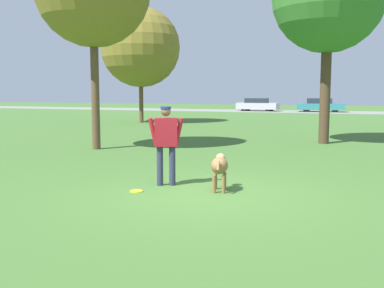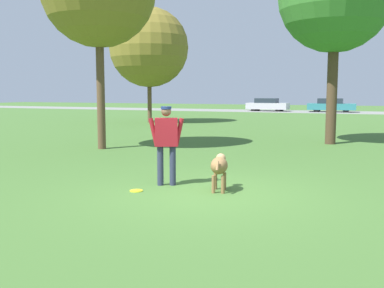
{
  "view_description": "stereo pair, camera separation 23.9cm",
  "coord_description": "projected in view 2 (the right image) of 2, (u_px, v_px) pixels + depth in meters",
  "views": [
    {
      "loc": [
        2.82,
        -7.96,
        1.94
      ],
      "look_at": [
        -0.36,
        0.38,
        0.9
      ],
      "focal_mm": 42.0,
      "sensor_mm": 36.0,
      "label": 1
    },
    {
      "loc": [
        3.04,
        -7.87,
        1.94
      ],
      "look_at": [
        -0.36,
        0.38,
        0.9
      ],
      "focal_mm": 42.0,
      "sensor_mm": 36.0,
      "label": 2
    }
  ],
  "objects": [
    {
      "name": "ground_plane",
      "position": [
        202.0,
        193.0,
        8.6
      ],
      "size": [
        120.0,
        120.0,
        0.0
      ],
      "primitive_type": "plane",
      "color": "#426B2D"
    },
    {
      "name": "far_road_strip",
      "position": [
        342.0,
        112.0,
        42.68
      ],
      "size": [
        120.0,
        6.0,
        0.01
      ],
      "color": "gray",
      "rests_on": "ground_plane"
    },
    {
      "name": "person",
      "position": [
        166.0,
        139.0,
        9.26
      ],
      "size": [
        0.7,
        0.39,
        1.64
      ],
      "rotation": [
        0.0,
        0.0,
        0.42
      ],
      "color": "#2D334C",
      "rests_on": "ground_plane"
    },
    {
      "name": "dog",
      "position": [
        219.0,
        166.0,
        8.79
      ],
      "size": [
        0.46,
        0.93,
        0.7
      ],
      "rotation": [
        0.0,
        0.0,
        1.81
      ],
      "color": "olive",
      "rests_on": "ground_plane"
    },
    {
      "name": "frisbee",
      "position": [
        136.0,
        191.0,
        8.8
      ],
      "size": [
        0.26,
        0.26,
        0.02
      ],
      "color": "yellow",
      "rests_on": "ground_plane"
    },
    {
      "name": "tree_far_left",
      "position": [
        149.0,
        47.0,
        28.03
      ],
      "size": [
        4.95,
        4.95,
        7.18
      ],
      "color": "brown",
      "rests_on": "ground_plane"
    },
    {
      "name": "parked_car_silver",
      "position": [
        267.0,
        105.0,
        45.46
      ],
      "size": [
        4.19,
        1.95,
        1.3
      ],
      "rotation": [
        0.0,
        0.0,
        -0.03
      ],
      "color": "#B7B7BC",
      "rests_on": "ground_plane"
    },
    {
      "name": "parked_car_teal",
      "position": [
        331.0,
        105.0,
        43.28
      ],
      "size": [
        4.51,
        1.94,
        1.32
      ],
      "rotation": [
        0.0,
        0.0,
        0.03
      ],
      "color": "teal",
      "rests_on": "ground_plane"
    }
  ]
}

